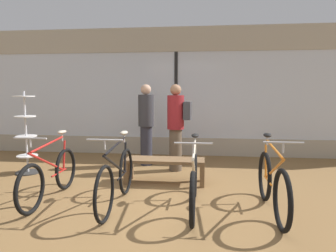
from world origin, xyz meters
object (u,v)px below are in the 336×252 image
at_px(bicycle_far_right, 272,184).
at_px(display_bench, 165,163).
at_px(bicycle_left, 117,178).
at_px(accessory_rack, 26,140).
at_px(customer_by_window, 146,123).
at_px(bicycle_far_left, 50,175).
at_px(customer_near_rack, 176,124).
at_px(bicycle_right, 194,183).

height_order(bicycle_far_right, display_bench, bicycle_far_right).
relative_size(bicycle_left, accessory_rack, 1.09).
relative_size(bicycle_left, customer_by_window, 1.01).
xyz_separation_m(bicycle_far_left, accessory_rack, (-1.21, 1.35, 0.29)).
bearing_deg(customer_near_rack, display_bench, -98.52).
height_order(bicycle_left, display_bench, bicycle_left).
xyz_separation_m(bicycle_right, customer_near_rack, (-0.42, 2.01, 0.58)).
xyz_separation_m(accessory_rack, customer_by_window, (2.24, 0.93, 0.27)).
distance_m(bicycle_far_left, display_bench, 1.90).
bearing_deg(accessory_rack, customer_near_rack, 10.25).
relative_size(bicycle_right, bicycle_far_right, 0.99).
height_order(display_bench, customer_by_window, customer_by_window).
xyz_separation_m(bicycle_far_right, customer_by_window, (-2.16, 2.42, 0.54)).
bearing_deg(bicycle_left, accessory_rack, 146.99).
height_order(bicycle_right, customer_by_window, customer_by_window).
bearing_deg(accessory_rack, bicycle_far_right, -18.72).
bearing_deg(bicycle_left, display_bench, 64.41).
xyz_separation_m(bicycle_left, bicycle_far_right, (2.13, -0.02, -0.00)).
bearing_deg(customer_near_rack, accessory_rack, -169.75).
bearing_deg(bicycle_left, bicycle_right, -0.34).
height_order(bicycle_far_right, customer_near_rack, customer_near_rack).
distance_m(bicycle_far_right, customer_near_rack, 2.55).
distance_m(bicycle_far_left, bicycle_right, 2.15).
relative_size(customer_near_rack, customer_by_window, 1.00).
bearing_deg(customer_by_window, display_bench, -65.56).
xyz_separation_m(bicycle_far_right, customer_near_rack, (-1.46, 2.02, 0.56)).
height_order(bicycle_left, customer_by_window, customer_by_window).
relative_size(bicycle_left, bicycle_far_right, 1.03).
height_order(accessory_rack, display_bench, accessory_rack).
xyz_separation_m(bicycle_far_left, customer_by_window, (1.03, 2.28, 0.56)).
relative_size(bicycle_left, display_bench, 1.28).
bearing_deg(customer_by_window, bicycle_far_left, -114.35).
height_order(bicycle_right, accessory_rack, accessory_rack).
height_order(bicycle_far_left, display_bench, bicycle_far_left).
bearing_deg(bicycle_right, bicycle_left, 179.66).
height_order(bicycle_far_left, bicycle_left, bicycle_left).
height_order(bicycle_far_left, bicycle_far_right, bicycle_far_right).
bearing_deg(accessory_rack, bicycle_left, -33.01).
distance_m(bicycle_far_left, accessory_rack, 1.84).
bearing_deg(accessory_rack, display_bench, -6.77).
xyz_separation_m(bicycle_right, customer_by_window, (-1.12, 2.40, 0.56)).
xyz_separation_m(display_bench, customer_near_rack, (0.13, 0.86, 0.60)).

